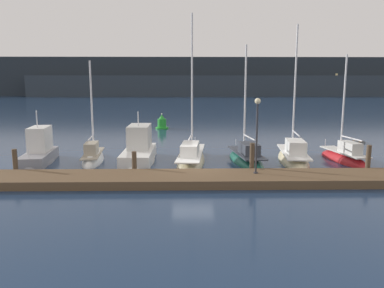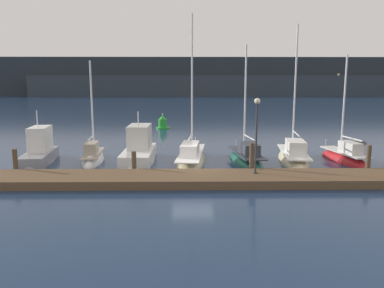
% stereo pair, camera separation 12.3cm
% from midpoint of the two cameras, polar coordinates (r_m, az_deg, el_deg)
% --- Properties ---
extents(ground_plane, '(400.00, 400.00, 0.00)m').
position_cam_midpoint_polar(ground_plane, '(22.54, -0.01, -4.29)').
color(ground_plane, '#192D4C').
extents(dock, '(27.73, 2.80, 0.45)m').
position_cam_midpoint_polar(dock, '(20.15, 0.12, -5.32)').
color(dock, brown).
rests_on(dock, ground).
extents(mooring_pile_0, '(0.28, 0.28, 1.58)m').
position_cam_midpoint_polar(mooring_pile_0, '(23.73, -25.47, -2.58)').
color(mooring_pile_0, '#4C3D2D').
rests_on(mooring_pile_0, ground).
extents(mooring_pile_1, '(0.28, 0.28, 1.41)m').
position_cam_midpoint_polar(mooring_pile_1, '(21.84, -8.95, -2.96)').
color(mooring_pile_1, '#4C3D2D').
rests_on(mooring_pile_1, ground).
extents(mooring_pile_2, '(0.28, 0.28, 1.88)m').
position_cam_midpoint_polar(mooring_pile_2, '(21.92, 8.96, -2.29)').
color(mooring_pile_2, '#4C3D2D').
rests_on(mooring_pile_2, ground).
extents(mooring_pile_3, '(0.28, 0.28, 1.74)m').
position_cam_midpoint_polar(mooring_pile_3, '(24.06, 25.13, -2.20)').
color(mooring_pile_3, '#4C3D2D').
rests_on(mooring_pile_3, ground).
extents(motorboat_berth_1, '(2.27, 5.27, 4.08)m').
position_cam_midpoint_polar(motorboat_berth_1, '(27.03, -22.35, -1.72)').
color(motorboat_berth_1, gray).
rests_on(motorboat_berth_1, ground).
extents(sailboat_berth_2, '(1.80, 5.24, 7.53)m').
position_cam_midpoint_polar(sailboat_berth_2, '(26.28, -14.96, -2.31)').
color(sailboat_berth_2, white).
rests_on(sailboat_berth_2, ground).
extents(motorboat_berth_3, '(2.11, 6.10, 4.05)m').
position_cam_midpoint_polar(motorboat_berth_3, '(25.58, -8.21, -1.70)').
color(motorboat_berth_3, white).
rests_on(motorboat_berth_3, ground).
extents(sailboat_berth_4, '(2.50, 7.99, 10.31)m').
position_cam_midpoint_polar(sailboat_berth_4, '(24.96, -0.27, -2.48)').
color(sailboat_berth_4, beige).
rests_on(sailboat_berth_4, ground).
extents(sailboat_berth_5, '(2.34, 6.19, 8.34)m').
position_cam_midpoint_polar(sailboat_berth_5, '(25.39, 8.08, -2.41)').
color(sailboat_berth_5, '#195647').
rests_on(sailboat_berth_5, ground).
extents(sailboat_berth_6, '(2.71, 7.01, 9.80)m').
position_cam_midpoint_polar(sailboat_berth_6, '(26.25, 15.03, -2.24)').
color(sailboat_berth_6, beige).
rests_on(sailboat_berth_6, ground).
extents(sailboat_berth_7, '(2.13, 5.50, 7.77)m').
position_cam_midpoint_polar(sailboat_berth_7, '(27.36, 22.04, -2.16)').
color(sailboat_berth_7, red).
rests_on(sailboat_berth_7, ground).
extents(channel_buoy, '(1.47, 1.47, 1.74)m').
position_cam_midpoint_polar(channel_buoy, '(42.82, -4.69, 3.18)').
color(channel_buoy, green).
rests_on(channel_buoy, ground).
extents(dock_lamppost, '(0.32, 0.32, 4.07)m').
position_cam_midpoint_polar(dock_lamppost, '(20.21, 9.71, 3.09)').
color(dock_lamppost, '#2D2D33').
rests_on(dock_lamppost, dock).
extents(hillside_backdrop, '(240.00, 23.00, 13.55)m').
position_cam_midpoint_polar(hillside_backdrop, '(139.55, 0.34, 9.99)').
color(hillside_backdrop, '#232B33').
rests_on(hillside_backdrop, ground).
extents(rowboat_adrift, '(2.80, 2.72, 0.56)m').
position_cam_midpoint_polar(rowboat_adrift, '(35.44, 23.72, 0.03)').
color(rowboat_adrift, '#2D3338').
rests_on(rowboat_adrift, ground).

